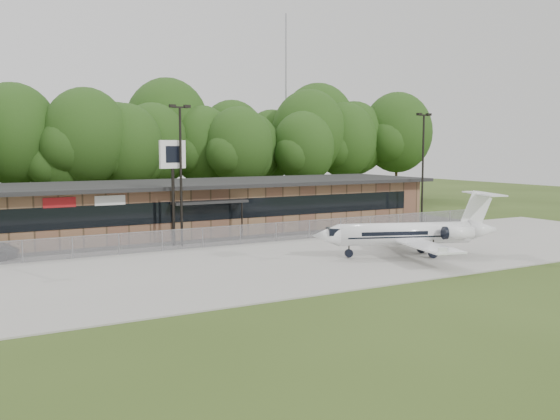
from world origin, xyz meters
TOP-DOWN VIEW (x-y plane):
  - ground at (0.00, 0.00)m, footprint 160.00×160.00m
  - apron at (0.00, 8.00)m, footprint 64.00×18.00m
  - parking_lot at (0.00, 19.50)m, footprint 50.00×9.00m
  - terminal at (-0.00, 23.94)m, footprint 41.00×11.65m
  - fence at (0.00, 15.00)m, footprint 46.00×0.04m
  - treeline at (0.00, 42.00)m, footprint 72.00×12.00m
  - radio_mast at (22.00, 48.00)m, footprint 0.20×0.20m
  - light_pole_mid at (-5.00, 16.50)m, footprint 1.55×0.30m
  - light_pole_right at (18.00, 16.50)m, footprint 1.55×0.30m
  - business_jet at (6.54, 4.96)m, footprint 12.55×11.23m
  - pole_sign at (-5.50, 16.80)m, footprint 2.03×0.54m

SIDE VIEW (x-z plane):
  - ground at x=0.00m, z-range 0.00..0.00m
  - parking_lot at x=0.00m, z-range 0.00..0.06m
  - apron at x=0.00m, z-range 0.00..0.08m
  - fence at x=0.00m, z-range 0.02..1.54m
  - business_jet at x=6.54m, z-range -0.61..3.67m
  - terminal at x=0.00m, z-range 0.03..4.33m
  - pole_sign at x=-5.50m, z-range 2.04..9.76m
  - light_pole_mid at x=-5.00m, z-range 0.86..11.09m
  - light_pole_right at x=18.00m, z-range 0.86..11.09m
  - treeline at x=0.00m, z-range 0.00..15.00m
  - radio_mast at x=22.00m, z-range 0.00..25.00m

